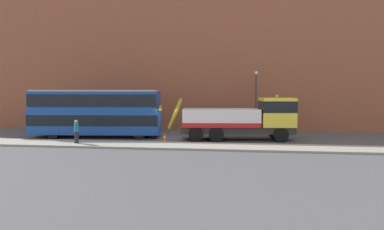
% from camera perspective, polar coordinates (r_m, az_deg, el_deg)
% --- Properties ---
extents(ground_plane, '(120.00, 120.00, 0.00)m').
position_cam_1_polar(ground_plane, '(28.09, -3.59, -4.00)').
color(ground_plane, '#4C4C51').
extents(near_kerb, '(60.00, 2.80, 0.15)m').
position_cam_1_polar(near_kerb, '(24.01, -5.49, -5.22)').
color(near_kerb, gray).
rests_on(near_kerb, ground_plane).
extents(building_facade, '(60.00, 1.50, 16.00)m').
position_cam_1_polar(building_facade, '(34.52, -1.56, 10.95)').
color(building_facade, '#935138').
rests_on(building_facade, ground_plane).
extents(recovery_tow_truck, '(10.23, 3.48, 3.67)m').
position_cam_1_polar(recovery_tow_truck, '(27.17, 8.71, -0.58)').
color(recovery_tow_truck, '#2D2D2D').
rests_on(recovery_tow_truck, ground_plane).
extents(double_decker_bus, '(11.19, 3.59, 4.06)m').
position_cam_1_polar(double_decker_bus, '(29.51, -16.13, 0.59)').
color(double_decker_bus, '#19479E').
rests_on(double_decker_bus, ground_plane).
extents(pedestrian_onlooker, '(0.44, 0.48, 1.71)m').
position_cam_1_polar(pedestrian_onlooker, '(25.80, -19.22, -2.74)').
color(pedestrian_onlooker, '#232333').
rests_on(pedestrian_onlooker, near_kerb).
extents(traffic_cone_near_bus, '(0.36, 0.36, 0.72)m').
position_cam_1_polar(traffic_cone_near_bus, '(25.95, -4.69, -3.92)').
color(traffic_cone_near_bus, orange).
rests_on(traffic_cone_near_bus, ground_plane).
extents(street_lamp, '(0.36, 0.36, 5.83)m').
position_cam_1_polar(street_lamp, '(31.74, 10.90, 3.16)').
color(street_lamp, '#38383D').
rests_on(street_lamp, ground_plane).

